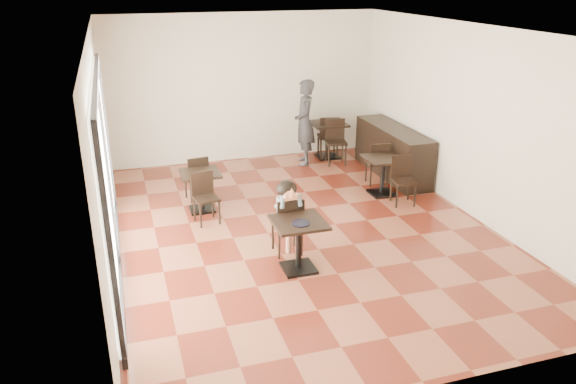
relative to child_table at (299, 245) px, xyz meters
name	(u,v)px	position (x,y,z in m)	size (l,w,h in m)	color
floor	(302,229)	(0.49, 1.27, -0.38)	(6.00, 8.00, 0.01)	brown
ceiling	(304,29)	(0.49, 1.27, 2.82)	(6.00, 8.00, 0.01)	white
wall_back	(244,88)	(0.49, 5.27, 1.22)	(6.00, 0.01, 3.20)	silver
wall_front	(443,248)	(0.49, -2.73, 1.22)	(6.00, 0.01, 3.20)	silver
wall_left	(101,153)	(-2.51, 1.27, 1.22)	(0.01, 8.00, 3.20)	silver
wall_right	(470,121)	(3.49, 1.27, 1.22)	(0.01, 8.00, 3.20)	silver
storefront_window	(106,177)	(-2.48, 0.77, 1.02)	(0.04, 4.50, 2.60)	white
child_table	(299,245)	(0.00, 0.00, 0.00)	(0.72, 0.72, 0.76)	black
child_chair	(287,225)	(0.00, 0.55, 0.08)	(0.41, 0.41, 0.91)	black
child	(287,218)	(0.00, 0.55, 0.19)	(0.41, 0.57, 1.15)	slate
plate	(301,223)	(0.00, -0.10, 0.39)	(0.26, 0.26, 0.02)	black
pizza_slice	(291,196)	(0.00, 0.36, 0.61)	(0.27, 0.20, 0.06)	#EBCA80
adult_patron	(305,122)	(1.63, 4.52, 0.55)	(0.68, 0.44, 1.86)	#343439
cafe_table_mid	(382,176)	(2.44, 2.30, -0.01)	(0.69, 0.69, 0.73)	black
cafe_table_left	(201,191)	(-0.97, 2.55, -0.02)	(0.68, 0.68, 0.71)	black
cafe_table_back	(328,140)	(2.28, 4.77, 0.03)	(0.77, 0.77, 0.81)	black
chair_mid_a	(377,163)	(2.59, 2.85, 0.06)	(0.40, 0.40, 0.88)	black
chair_mid_b	(404,181)	(2.59, 1.75, 0.06)	(0.40, 0.40, 0.88)	black
chair_left_a	(196,177)	(-0.97, 3.10, 0.05)	(0.39, 0.39, 0.86)	black
chair_left_b	(206,199)	(-0.97, 2.00, 0.05)	(0.39, 0.39, 0.86)	black
chair_back_a	(328,137)	(2.28, 4.77, 0.11)	(0.44, 0.44, 0.97)	black
chair_back_b	(336,143)	(2.28, 4.27, 0.11)	(0.44, 0.44, 0.97)	black
service_counter	(393,151)	(3.14, 3.27, 0.12)	(0.60, 2.40, 1.00)	black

